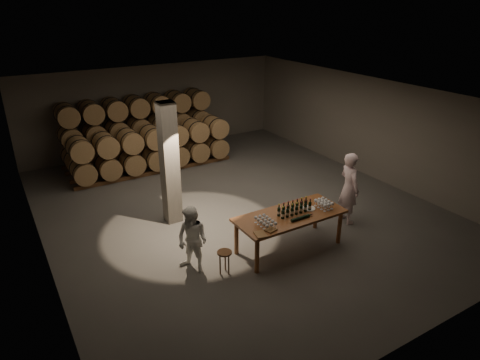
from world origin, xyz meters
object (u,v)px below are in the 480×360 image
plate (309,208)px  notebook_near (271,230)px  tasting_table (290,218)px  bottle_cluster (295,209)px  person_woman (192,240)px  person_man (349,188)px  stool (225,256)px

plate → notebook_near: notebook_near is taller
tasting_table → notebook_near: 0.89m
bottle_cluster → person_woman: person_woman is taller
tasting_table → person_woman: size_ratio=1.73×
tasting_table → person_man: (2.12, 0.29, 0.16)m
plate → person_woman: 2.89m
notebook_near → plate: bearing=2.2°
stool → person_woman: person_woman is taller
tasting_table → notebook_near: bearing=-155.0°
tasting_table → person_woman: person_woman is taller
person_man → person_woman: person_man is taller
bottle_cluster → plate: (0.43, -0.00, -0.10)m
bottle_cluster → stool: bearing=-177.3°
stool → person_man: 3.96m
stool → notebook_near: bearing=-16.2°
stool → person_man: (3.90, 0.38, 0.52)m
notebook_near → stool: notebook_near is taller
stool → person_man: bearing=5.5°
tasting_table → person_man: 2.15m
stool → person_woman: bearing=139.6°
stool → person_woman: 0.76m
tasting_table → bottle_cluster: (0.13, 0.00, 0.21)m
tasting_table → plate: 0.57m
tasting_table → person_woman: bearing=171.1°
plate → person_man: person_man is taller
plate → tasting_table: bearing=180.0°
tasting_table → notebook_near: size_ratio=11.20×
bottle_cluster → notebook_near: bottle_cluster is taller
notebook_near → stool: (-0.98, 0.29, -0.48)m
bottle_cluster → plate: size_ratio=2.81×
bottle_cluster → plate: bearing=-0.4°
person_man → tasting_table: bearing=107.2°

